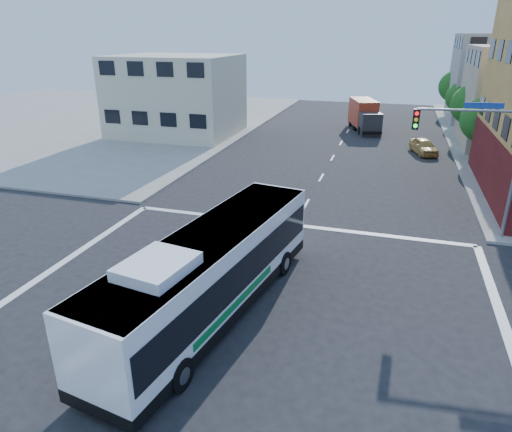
% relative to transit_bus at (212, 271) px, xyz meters
% --- Properties ---
extents(ground, '(120.00, 120.00, 0.00)m').
position_rel_transit_bus_xyz_m(ground, '(1.15, -0.15, -1.80)').
color(ground, black).
rests_on(ground, ground).
extents(sidewalk_nw, '(50.00, 50.00, 0.15)m').
position_rel_transit_bus_xyz_m(sidewalk_nw, '(-33.85, 34.85, -1.73)').
color(sidewalk_nw, gray).
rests_on(sidewalk_nw, ground).
extents(building_east_far, '(12.06, 10.06, 10.00)m').
position_rel_transit_bus_xyz_m(building_east_far, '(18.13, 47.83, 3.20)').
color(building_east_far, '#9D9D98').
rests_on(building_east_far, ground).
extents(building_west, '(12.06, 10.06, 8.00)m').
position_rel_transit_bus_xyz_m(building_west, '(-15.87, 29.83, 2.20)').
color(building_west, beige).
rests_on(building_west, ground).
extents(signal_mast_ne, '(7.91, 1.13, 8.07)m').
position_rel_transit_bus_xyz_m(signal_mast_ne, '(10.22, 10.47, 3.18)').
color(signal_mast_ne, gray).
rests_on(signal_mast_ne, ground).
extents(street_tree_a, '(3.60, 3.60, 5.53)m').
position_rel_transit_bus_xyz_m(street_tree_a, '(13.05, 27.77, 1.79)').
color(street_tree_a, '#321D12').
rests_on(street_tree_a, ground).
extents(street_tree_b, '(3.80, 3.80, 5.79)m').
position_rel_transit_bus_xyz_m(street_tree_b, '(13.05, 35.77, 1.95)').
color(street_tree_b, '#321D12').
rests_on(street_tree_b, ground).
extents(street_tree_c, '(3.40, 3.40, 5.29)m').
position_rel_transit_bus_xyz_m(street_tree_c, '(13.05, 43.77, 1.66)').
color(street_tree_c, '#321D12').
rests_on(street_tree_c, ground).
extents(street_tree_d, '(4.00, 4.00, 6.03)m').
position_rel_transit_bus_xyz_m(street_tree_d, '(13.05, 51.77, 2.08)').
color(street_tree_d, '#321D12').
rests_on(street_tree_d, ground).
extents(transit_bus, '(4.64, 12.71, 3.69)m').
position_rel_transit_bus_xyz_m(transit_bus, '(0.00, 0.00, 0.00)').
color(transit_bus, black).
rests_on(transit_bus, ground).
extents(box_truck, '(4.19, 7.52, 3.25)m').
position_rel_transit_bus_xyz_m(box_truck, '(2.76, 37.69, -0.22)').
color(box_truck, '#27272C').
rests_on(box_truck, ground).
extents(parked_car, '(2.75, 4.29, 1.36)m').
position_rel_transit_bus_xyz_m(parked_car, '(8.68, 28.64, -1.12)').
color(parked_car, tan).
rests_on(parked_car, ground).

